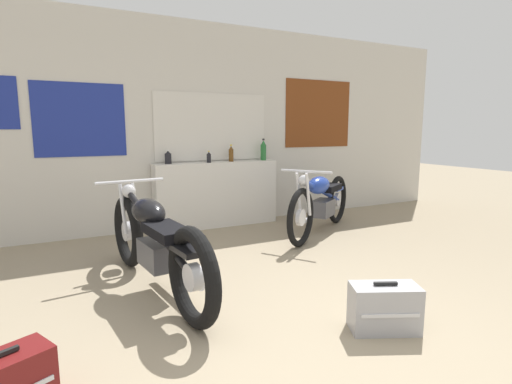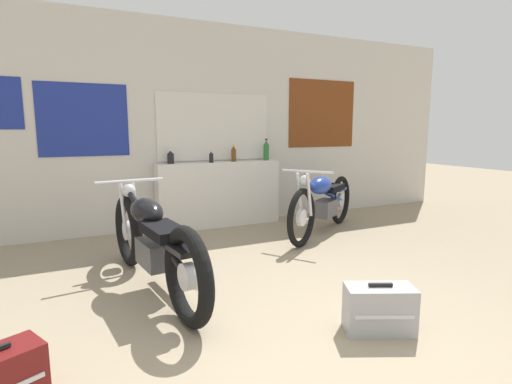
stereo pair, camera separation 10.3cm
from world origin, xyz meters
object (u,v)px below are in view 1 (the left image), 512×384
(motorcycle_black, at_px, (155,242))
(hard_case_silver, at_px, (384,308))
(bottle_center, at_px, (231,154))
(bottle_right_center, at_px, (263,151))
(motorcycle_blue, at_px, (321,201))
(bottle_left_center, at_px, (209,157))
(bottle_leftmost, at_px, (168,158))

(motorcycle_black, bearing_deg, hard_case_silver, -48.78)
(motorcycle_black, bearing_deg, bottle_center, 51.24)
(motorcycle_black, xyz_separation_m, hard_case_silver, (1.22, -1.39, -0.26))
(bottle_right_center, bearing_deg, motorcycle_blue, -72.62)
(motorcycle_blue, bearing_deg, motorcycle_black, -158.97)
(bottle_left_center, relative_size, hard_case_silver, 0.32)
(bottle_center, height_order, motorcycle_blue, bottle_center)
(motorcycle_black, relative_size, hard_case_silver, 4.38)
(bottle_left_center, relative_size, bottle_right_center, 0.51)
(bottle_center, height_order, hard_case_silver, bottle_center)
(motorcycle_black, height_order, motorcycle_blue, motorcycle_black)
(motorcycle_blue, bearing_deg, hard_case_silver, -116.63)
(bottle_right_center, height_order, motorcycle_blue, bottle_right_center)
(bottle_leftmost, bearing_deg, bottle_left_center, -7.20)
(bottle_leftmost, xyz_separation_m, bottle_left_center, (0.54, -0.07, -0.01))
(bottle_right_center, height_order, hard_case_silver, bottle_right_center)
(bottle_right_center, xyz_separation_m, hard_case_silver, (-0.84, -3.32, -0.89))
(bottle_center, xyz_separation_m, motorcycle_blue, (0.84, -1.00, -0.58))
(bottle_leftmost, bearing_deg, bottle_center, -1.47)
(bottle_center, bearing_deg, motorcycle_blue, -49.99)
(bottle_left_center, height_order, bottle_center, bottle_center)
(bottle_right_center, relative_size, motorcycle_blue, 0.18)
(bottle_left_center, distance_m, motorcycle_black, 2.28)
(motorcycle_blue, bearing_deg, bottle_right_center, 107.38)
(bottle_right_center, height_order, motorcycle_black, bottle_right_center)
(bottle_left_center, xyz_separation_m, bottle_right_center, (0.87, 0.06, 0.07))
(bottle_center, distance_m, motorcycle_black, 2.53)
(bottle_leftmost, xyz_separation_m, bottle_center, (0.89, -0.02, 0.02))
(motorcycle_blue, height_order, hard_case_silver, motorcycle_blue)
(bottle_left_center, bearing_deg, hard_case_silver, -89.41)
(bottle_center, xyz_separation_m, motorcycle_black, (-1.54, -1.92, -0.59))
(bottle_leftmost, relative_size, motorcycle_blue, 0.11)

